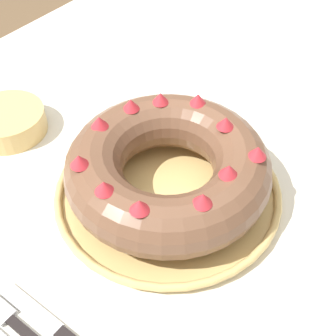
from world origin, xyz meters
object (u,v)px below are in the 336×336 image
at_px(side_bowl, 8,122).
at_px(serving_dish, 168,192).
at_px(bundt_cake, 168,168).
at_px(fork, 25,332).
at_px(cake_knife, 60,333).

bearing_deg(side_bowl, serving_dish, -81.91).
xyz_separation_m(serving_dish, bundt_cake, (-0.00, 0.00, 0.05)).
relative_size(bundt_cake, fork, 1.52).
bearing_deg(side_bowl, cake_knife, -121.52).
bearing_deg(bundt_cake, fork, 178.63).
distance_m(fork, side_bowl, 0.39).
height_order(serving_dish, cake_knife, serving_dish).
height_order(fork, cake_knife, cake_knife).
distance_m(bundt_cake, side_bowl, 0.32).
distance_m(serving_dish, fork, 0.28).
bearing_deg(fork, cake_knife, -60.20).
bearing_deg(bundt_cake, side_bowl, 98.08).
xyz_separation_m(bundt_cake, fork, (-0.28, 0.01, -0.06)).
height_order(serving_dish, side_bowl, side_bowl).
xyz_separation_m(bundt_cake, side_bowl, (-0.04, 0.32, -0.04)).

